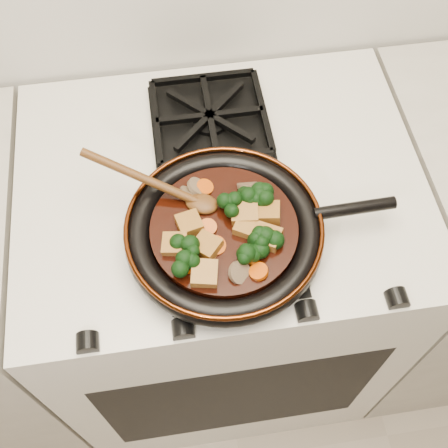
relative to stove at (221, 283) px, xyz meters
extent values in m
cube|color=beige|center=(0.00, 0.00, 0.00)|extent=(0.76, 0.60, 0.90)
cylinder|color=black|center=(-0.01, -0.14, 0.48)|extent=(0.30, 0.30, 0.01)
torus|color=black|center=(-0.01, -0.14, 0.49)|extent=(0.33, 0.33, 0.04)
torus|color=#4D200B|center=(-0.01, -0.14, 0.51)|extent=(0.33, 0.33, 0.01)
cylinder|color=black|center=(0.21, -0.13, 0.51)|extent=(0.14, 0.03, 0.02)
cylinder|color=black|center=(-0.01, -0.14, 0.50)|extent=(0.24, 0.24, 0.02)
cube|color=#8D5C20|center=(0.02, -0.15, 0.52)|extent=(0.05, 0.04, 0.02)
cube|color=#8D5C20|center=(0.05, -0.17, 0.52)|extent=(0.06, 0.05, 0.03)
cube|color=#8D5C20|center=(0.06, -0.12, 0.52)|extent=(0.05, 0.05, 0.03)
cube|color=#8D5C20|center=(-0.05, -0.17, 0.52)|extent=(0.06, 0.06, 0.03)
cube|color=#8D5C20|center=(-0.07, -0.13, 0.52)|extent=(0.05, 0.05, 0.02)
cube|color=#8D5C20|center=(-0.10, -0.16, 0.52)|extent=(0.05, 0.04, 0.03)
cube|color=#8D5C20|center=(0.02, -0.12, 0.52)|extent=(0.05, 0.05, 0.03)
cube|color=#8D5C20|center=(-0.06, -0.22, 0.52)|extent=(0.05, 0.05, 0.03)
cylinder|color=#BF4305|center=(-0.09, -0.20, 0.51)|extent=(0.03, 0.03, 0.02)
cylinder|color=#BF4305|center=(-0.03, -0.17, 0.51)|extent=(0.03, 0.03, 0.02)
cylinder|color=#BF4305|center=(0.02, -0.20, 0.51)|extent=(0.03, 0.03, 0.02)
cylinder|color=#BF4305|center=(-0.03, -0.05, 0.51)|extent=(0.03, 0.03, 0.02)
cylinder|color=#BF4305|center=(0.03, -0.23, 0.51)|extent=(0.03, 0.03, 0.02)
cylinder|color=#BF4305|center=(-0.04, -0.13, 0.51)|extent=(0.03, 0.03, 0.02)
cylinder|color=brown|center=(-0.06, -0.06, 0.52)|extent=(0.04, 0.04, 0.03)
cylinder|color=brown|center=(-0.05, -0.05, 0.52)|extent=(0.04, 0.04, 0.03)
cylinder|color=brown|center=(0.04, -0.06, 0.52)|extent=(0.04, 0.03, 0.03)
cylinder|color=brown|center=(0.00, -0.22, 0.52)|extent=(0.05, 0.05, 0.03)
ellipsoid|color=#4E2C10|center=(-0.04, -0.09, 0.51)|extent=(0.07, 0.06, 0.02)
cylinder|color=#4E2C10|center=(-0.14, -0.04, 0.55)|extent=(0.02, 0.02, 0.21)
camera|label=1|loc=(-0.08, -0.60, 1.30)|focal=45.00mm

